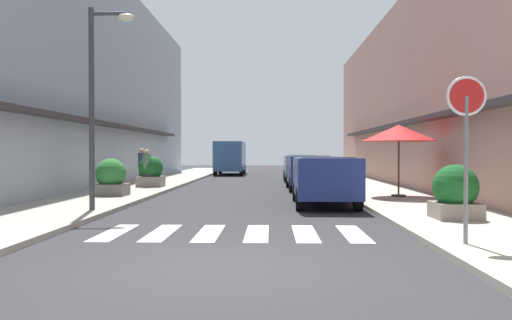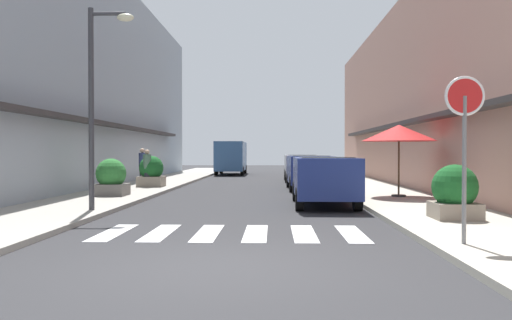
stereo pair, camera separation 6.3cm
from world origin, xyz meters
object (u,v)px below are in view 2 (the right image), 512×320
planter_corner (455,193)px  planter_midblock (111,178)px  parked_car_mid (309,168)px  cafe_umbrella (399,133)px  planter_far (151,172)px  parked_car_near (324,175)px  round_street_sign (465,115)px  parked_car_far (301,165)px  pedestrian_walking_far (147,167)px  street_lamp (99,86)px  pedestrian_walking_near (142,165)px  delivery_van (231,155)px

planter_corner → planter_midblock: (-9.66, 5.89, 0.01)m
parked_car_mid → planter_midblock: (-7.13, -4.49, -0.21)m
cafe_umbrella → planter_far: 10.73m
parked_car_mid → planter_far: parked_car_mid is taller
parked_car_near → planter_far: bearing=136.0°
round_street_sign → planter_midblock: (-8.70, 9.07, -1.50)m
parked_car_far → pedestrian_walking_far: pedestrian_walking_far is taller
parked_car_near → cafe_umbrella: 3.52m
round_street_sign → parked_car_near: bearing=102.5°
round_street_sign → street_lamp: (-7.62, 4.68, 1.10)m
parked_car_far → pedestrian_walking_near: 8.83m
pedestrian_walking_far → planter_far: bearing=-22.3°
planter_corner → pedestrian_walking_near: (-10.27, 12.49, 0.30)m
planter_corner → planter_far: size_ratio=0.91×
street_lamp → delivery_van: bearing=86.4°
delivery_van → pedestrian_walking_far: 15.27m
planter_midblock → pedestrian_walking_far: 4.28m
parked_car_mid → delivery_van: (-4.56, 14.86, 0.48)m
round_street_sign → parked_car_mid: bearing=96.6°
parked_car_near → parked_car_far: size_ratio=1.07×
pedestrian_walking_far → cafe_umbrella: bearing=-120.8°
planter_far → pedestrian_walking_near: pedestrian_walking_near is taller
delivery_van → round_street_sign: size_ratio=1.98×
parked_car_mid → planter_midblock: size_ratio=3.41×
pedestrian_walking_near → planter_midblock: bearing=-155.6°
pedestrian_walking_near → pedestrian_walking_far: pedestrian_walking_near is taller
round_street_sign → delivery_van: bearing=102.2°
planter_corner → pedestrian_walking_far: size_ratio=0.76×
street_lamp → pedestrian_walking_far: (-0.89, 8.65, -2.35)m
planter_midblock → planter_far: bearing=86.3°
round_street_sign → pedestrian_walking_near: (-9.31, 15.67, -1.21)m
parked_car_far → cafe_umbrella: bearing=-76.3°
street_lamp → pedestrian_walking_far: street_lamp is taller
delivery_van → planter_corner: 26.22m
parked_car_near → pedestrian_walking_near: bearing=132.0°
planter_corner → planter_midblock: planter_midblock is taller
planter_corner → parked_car_mid: bearing=103.7°
delivery_van → pedestrian_walking_near: delivery_van is taller
delivery_van → pedestrian_walking_far: size_ratio=3.36×
round_street_sign → cafe_umbrella: bearing=82.9°
cafe_umbrella → planter_midblock: cafe_umbrella is taller
cafe_umbrella → planter_midblock: 9.93m
parked_car_near → planter_midblock: parked_car_near is taller
planter_midblock → pedestrian_walking_far: (0.20, 4.27, 0.25)m
parked_car_near → parked_car_mid: size_ratio=1.01×
parked_car_mid → delivery_van: delivery_van is taller
parked_car_mid → cafe_umbrella: 5.50m
parked_car_mid → planter_corner: size_ratio=3.56×
delivery_van → cafe_umbrella: 20.79m
planter_far → street_lamp: bearing=-85.0°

